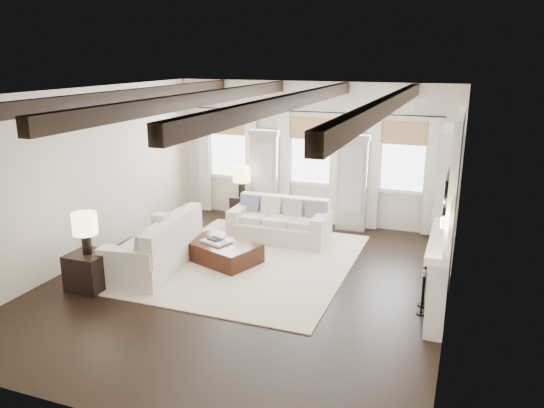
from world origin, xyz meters
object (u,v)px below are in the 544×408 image
at_px(sofa_left, 158,247).
at_px(side_table_back, 242,210).
at_px(sofa_back, 280,224).
at_px(ottoman, 221,252).
at_px(side_table_front, 89,271).

height_order(sofa_left, side_table_back, sofa_left).
xyz_separation_m(sofa_back, ottoman, (-0.63, -1.53, -0.16)).
relative_size(sofa_back, ottoman, 1.45).
bearing_deg(ottoman, sofa_back, 87.13).
xyz_separation_m(sofa_back, side_table_front, (-2.15, -3.38, -0.04)).
distance_m(sofa_back, ottoman, 1.66).
bearing_deg(sofa_left, ottoman, 36.87).
bearing_deg(sofa_left, side_table_front, -117.28).
distance_m(sofa_back, side_table_front, 4.01).
bearing_deg(ottoman, side_table_back, 123.46).
bearing_deg(ottoman, sofa_left, -123.47).
height_order(sofa_back, sofa_left, sofa_left).
relative_size(sofa_back, side_table_back, 3.12).
bearing_deg(ottoman, side_table_front, -109.73).
xyz_separation_m(sofa_left, side_table_front, (-0.60, -1.16, -0.09)).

